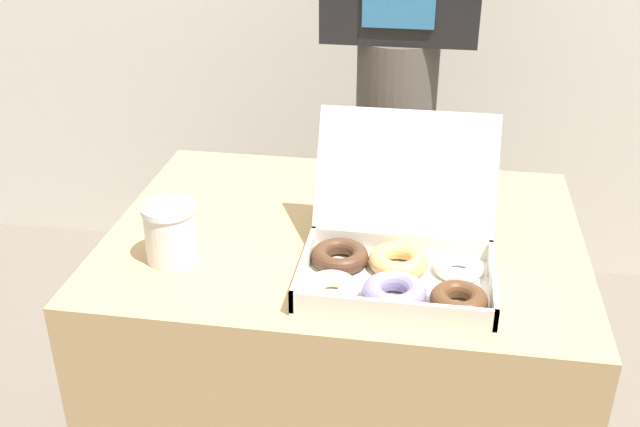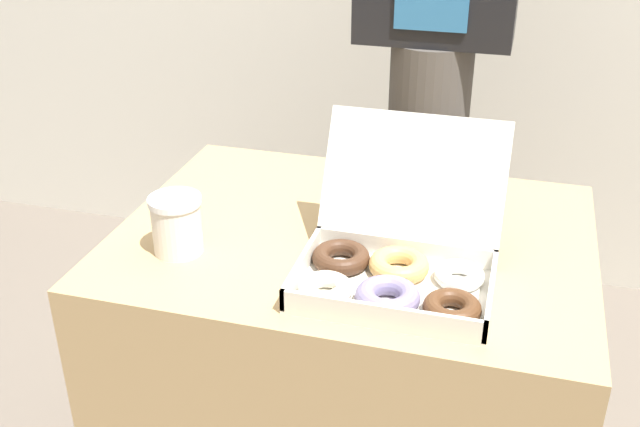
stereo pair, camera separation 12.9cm
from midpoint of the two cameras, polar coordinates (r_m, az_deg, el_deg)
table at (r=1.68m, az=-0.51°, el=-12.21°), size 0.92×0.70×0.72m
donut_box at (r=1.31m, az=2.98°, el=-3.76°), size 0.35×0.35×0.25m
coffee_cup at (r=1.40m, az=-13.96°, el=-1.47°), size 0.10×0.10×0.11m
person_customer at (r=1.97m, az=4.20°, el=14.32°), size 0.39×0.22×1.78m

